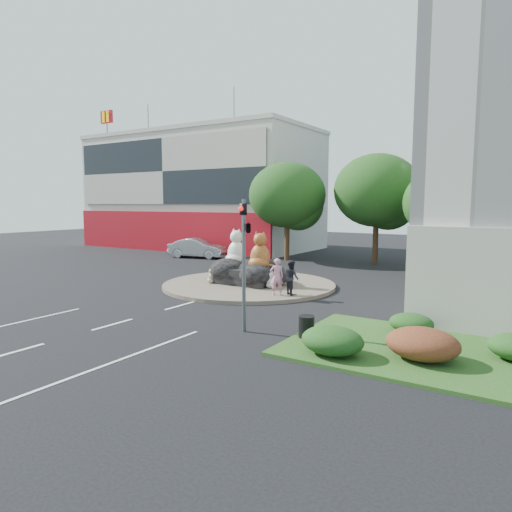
{
  "coord_description": "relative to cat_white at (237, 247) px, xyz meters",
  "views": [
    {
      "loc": [
        14.39,
        -12.0,
        4.85
      ],
      "look_at": [
        1.29,
        8.72,
        2.0
      ],
      "focal_mm": 32.0,
      "sensor_mm": 36.0,
      "label": 1
    }
  ],
  "objects": [
    {
      "name": "grass_verge",
      "position": [
        13.13,
        -7.35,
        -2.16
      ],
      "size": [
        10.0,
        6.0,
        0.12
      ],
      "primitive_type": "cube",
      "color": "#1E4316",
      "rests_on": "ground"
    },
    {
      "name": "cat_tabby",
      "position": [
        2.02,
        -0.59,
        -0.03
      ],
      "size": [
        1.51,
        1.38,
        2.18
      ],
      "primitive_type": null,
      "rotation": [
        0.0,
        0.0,
        0.21
      ],
      "color": "#BE5127",
      "rests_on": "rock_plinth"
    },
    {
      "name": "kitten_calico",
      "position": [
        -0.74,
        -1.5,
        -1.57
      ],
      "size": [
        0.71,
        0.69,
        0.89
      ],
      "primitive_type": null,
      "rotation": [
        0.0,
        0.0,
        -0.64
      ],
      "color": "silver",
      "rests_on": "roundabout_island"
    },
    {
      "name": "kitten_white",
      "position": [
        2.97,
        -1.01,
        -1.57
      ],
      "size": [
        0.7,
        0.66,
        0.91
      ],
      "primitive_type": null,
      "rotation": [
        0.0,
        0.0,
        0.46
      ],
      "color": "beige",
      "rests_on": "roundabout_island"
    },
    {
      "name": "tree_right",
      "position": [
        10.19,
        9.71,
        2.41
      ],
      "size": [
        5.7,
        5.7,
        7.3
      ],
      "color": "#382314",
      "rests_on": "ground"
    },
    {
      "name": "cat_white",
      "position": [
        0.0,
        0.0,
        0.0
      ],
      "size": [
        1.52,
        1.37,
        2.24
      ],
      "primitive_type": null,
      "rotation": [
        0.0,
        0.0,
        -0.16
      ],
      "color": "silver",
      "rests_on": "rock_plinth"
    },
    {
      "name": "parked_car",
      "position": [
        -10.48,
        9.01,
        -1.37
      ],
      "size": [
        5.48,
        2.99,
        1.71
      ],
      "primitive_type": "imported",
      "rotation": [
        0.0,
        0.0,
        1.81
      ],
      "color": "#B5B7BE",
      "rests_on": "ground"
    },
    {
      "name": "hedge_red",
      "position": [
        12.63,
        -8.35,
        -1.61
      ],
      "size": [
        2.2,
        1.76,
        0.99
      ],
      "primitive_type": "ellipsoid",
      "color": "#4C2114",
      "rests_on": "grass_verge"
    },
    {
      "name": "shophouse_block",
      "position": [
        -16.88,
        17.56,
        3.96
      ],
      "size": [
        25.2,
        12.3,
        17.4
      ],
      "color": "beige",
      "rests_on": "ground"
    },
    {
      "name": "ground",
      "position": [
        1.13,
        -10.35,
        -2.22
      ],
      "size": [
        120.0,
        120.0,
        0.0
      ],
      "primitive_type": "plane",
      "color": "black",
      "rests_on": "ground"
    },
    {
      "name": "hedge_back_green",
      "position": [
        11.63,
        -5.55,
        -1.74
      ],
      "size": [
        1.6,
        1.28,
        0.72
      ],
      "primitive_type": "ellipsoid",
      "color": "#183E13",
      "rests_on": "grass_verge"
    },
    {
      "name": "pedestrian_dark",
      "position": [
        4.78,
        -2.0,
        -1.14
      ],
      "size": [
        1.09,
        1.04,
        1.77
      ],
      "primitive_type": "imported",
      "rotation": [
        0.0,
        0.0,
        2.55
      ],
      "color": "black",
      "rests_on": "roundabout_island"
    },
    {
      "name": "pedestrian_pink",
      "position": [
        4.21,
        -2.49,
        -1.08
      ],
      "size": [
        0.82,
        0.77,
        1.88
      ],
      "primitive_type": "imported",
      "rotation": [
        0.0,
        0.0,
        3.79
      ],
      "color": "#C17D94",
      "rests_on": "roundabout_island"
    },
    {
      "name": "street_lamp",
      "position": [
        13.94,
        -2.35,
        2.33
      ],
      "size": [
        2.34,
        0.22,
        8.06
      ],
      "color": "#595B60",
      "rests_on": "ground"
    },
    {
      "name": "rock_plinth",
      "position": [
        1.13,
        -0.35,
        -1.57
      ],
      "size": [
        3.2,
        2.6,
        0.9
      ],
      "primitive_type": null,
      "color": "black",
      "rests_on": "roundabout_island"
    },
    {
      "name": "litter_bin",
      "position": [
        8.63,
        -8.11,
        -1.72
      ],
      "size": [
        0.66,
        0.66,
        0.76
      ],
      "primitive_type": "cylinder",
      "rotation": [
        0.0,
        0.0,
        0.19
      ],
      "color": "black",
      "rests_on": "grass_verge"
    },
    {
      "name": "tree_mid",
      "position": [
        4.19,
        13.71,
        3.34
      ],
      "size": [
        6.84,
        6.84,
        8.76
      ],
      "color": "#382314",
      "rests_on": "ground"
    },
    {
      "name": "tree_left",
      "position": [
        -2.81,
        11.71,
        3.03
      ],
      "size": [
        6.46,
        6.46,
        8.27
      ],
      "color": "#382314",
      "rests_on": "ground"
    },
    {
      "name": "hedge_near_green",
      "position": [
        10.13,
        -9.35,
        -1.65
      ],
      "size": [
        2.0,
        1.6,
        0.9
      ],
      "primitive_type": "ellipsoid",
      "color": "#183E13",
      "rests_on": "grass_verge"
    },
    {
      "name": "traffic_light",
      "position": [
        6.22,
        -8.35,
        1.4
      ],
      "size": [
        0.44,
        1.24,
        5.0
      ],
      "color": "#595B60",
      "rests_on": "ground"
    },
    {
      "name": "roundabout_island",
      "position": [
        1.13,
        -0.35,
        -2.12
      ],
      "size": [
        10.0,
        10.0,
        0.2
      ],
      "primitive_type": "cylinder",
      "color": "brown",
      "rests_on": "ground"
    }
  ]
}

